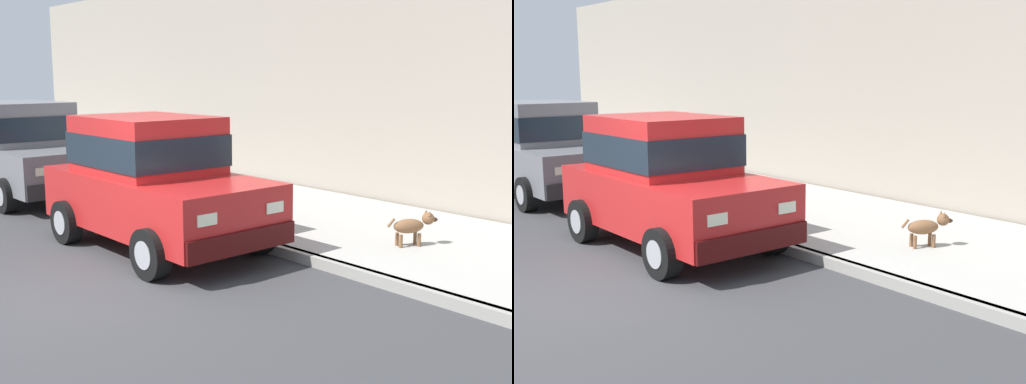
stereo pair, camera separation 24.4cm
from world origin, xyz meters
TOP-DOWN VIEW (x-y plane):
  - ground_plane at (0.00, 0.00)m, footprint 80.00×80.00m
  - curb at (3.20, 0.00)m, footprint 0.16×64.00m
  - sidewalk at (5.00, 0.00)m, footprint 3.60×64.00m
  - car_red_hatchback at (2.13, 1.25)m, footprint 1.99×3.82m
  - car_grey_sedan at (2.21, 6.45)m, footprint 2.12×4.64m
  - dog_brown at (4.56, -1.45)m, footprint 0.69×0.42m
  - building_facade at (7.10, 5.30)m, footprint 0.50×20.00m

SIDE VIEW (x-z plane):
  - ground_plane at x=0.00m, z-range 0.00..0.00m
  - curb at x=3.20m, z-range 0.00..0.14m
  - sidewalk at x=5.00m, z-range 0.00..0.14m
  - dog_brown at x=4.56m, z-range 0.18..0.67m
  - car_red_hatchback at x=2.13m, z-range 0.04..1.92m
  - car_grey_sedan at x=2.21m, z-range 0.02..1.94m
  - building_facade at x=7.10m, z-range 0.00..4.73m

